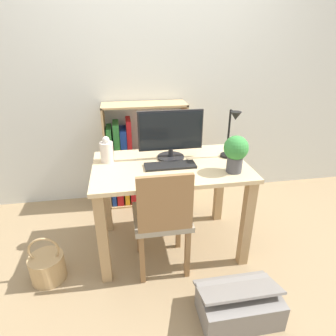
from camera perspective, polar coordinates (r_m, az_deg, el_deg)
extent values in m
plane|color=#997F5B|center=(2.49, 0.40, -15.14)|extent=(10.00, 10.00, 0.00)
cube|color=silver|center=(2.86, -3.01, 18.72)|extent=(8.00, 0.05, 2.60)
cube|color=#D8BC8C|center=(2.10, 0.46, 0.35)|extent=(1.15, 0.71, 0.03)
cube|color=tan|center=(2.02, -13.09, -13.98)|extent=(0.07, 0.07, 0.72)
cube|color=tan|center=(2.19, 15.65, -10.92)|extent=(0.07, 0.07, 0.72)
cube|color=tan|center=(2.52, -12.56, -5.42)|extent=(0.07, 0.07, 0.72)
cube|color=tan|center=(2.65, 10.37, -3.56)|extent=(0.07, 0.07, 0.72)
cylinder|color=#232326|center=(2.21, 0.55, 2.26)|extent=(0.21, 0.21, 0.02)
cylinder|color=#232326|center=(2.19, 0.56, 3.25)|extent=(0.04, 0.04, 0.07)
cube|color=#232326|center=(2.14, 0.55, 7.65)|extent=(0.50, 0.02, 0.31)
cube|color=black|center=(2.13, 0.58, 7.61)|extent=(0.47, 0.03, 0.28)
cube|color=black|center=(2.06, 0.43, 0.50)|extent=(0.38, 0.14, 0.02)
cylinder|color=silver|center=(2.17, -12.31, 3.20)|extent=(0.10, 0.10, 0.15)
sphere|color=silver|center=(2.14, -12.54, 5.59)|extent=(0.06, 0.06, 0.06)
cylinder|color=black|center=(2.28, 11.81, 2.54)|extent=(0.10, 0.10, 0.02)
cylinder|color=black|center=(2.22, 12.22, 7.01)|extent=(0.02, 0.02, 0.35)
cylinder|color=black|center=(2.13, 13.14, 11.12)|extent=(0.01, 0.10, 0.01)
cone|color=black|center=(2.09, 13.60, 10.25)|extent=(0.08, 0.08, 0.06)
cylinder|color=#4C4C51|center=(2.01, 13.32, 0.71)|extent=(0.11, 0.11, 0.11)
sphere|color=#388C3D|center=(1.97, 13.67, 3.98)|extent=(0.17, 0.17, 0.17)
cube|color=#9E937F|center=(2.06, -1.37, -9.80)|extent=(0.40, 0.40, 0.04)
cube|color=olive|center=(1.78, -0.56, -7.31)|extent=(0.36, 0.03, 0.40)
cube|color=olive|center=(2.06, -5.29, -17.92)|extent=(0.04, 0.04, 0.41)
cube|color=olive|center=(2.10, 3.96, -16.94)|extent=(0.04, 0.04, 0.41)
cube|color=olive|center=(2.31, -6.00, -12.51)|extent=(0.04, 0.04, 0.41)
cube|color=olive|center=(2.34, 2.09, -11.76)|extent=(0.04, 0.04, 0.41)
cube|color=tan|center=(2.86, -12.33, 2.09)|extent=(0.02, 0.28, 1.05)
cube|color=tan|center=(2.92, 3.16, 3.13)|extent=(0.02, 0.28, 1.05)
cube|color=tan|center=(3.10, -4.19, -6.21)|extent=(0.80, 0.28, 0.02)
cube|color=tan|center=(2.72, -4.87, 12.74)|extent=(0.80, 0.28, 0.02)
cube|color=tan|center=(2.87, -4.50, 2.64)|extent=(0.77, 0.28, 0.02)
cube|color=navy|center=(3.00, -10.97, -3.79)|extent=(0.04, 0.24, 0.34)
cube|color=red|center=(2.98, -9.84, -2.86)|extent=(0.06, 0.24, 0.44)
cube|color=orange|center=(2.98, -8.46, -2.92)|extent=(0.05, 0.24, 0.42)
cube|color=red|center=(2.98, -7.19, -2.73)|extent=(0.06, 0.24, 0.43)
cube|color=orange|center=(2.98, -6.12, -2.54)|extent=(0.04, 0.24, 0.44)
cube|color=navy|center=(3.01, -5.17, -3.50)|extent=(0.04, 0.24, 0.32)
cube|color=#2D7F38|center=(2.80, -11.75, 5.20)|extent=(0.05, 0.24, 0.31)
cube|color=#2D7F38|center=(2.80, -10.38, 5.68)|extent=(0.06, 0.24, 0.34)
cube|color=navy|center=(2.81, -9.02, 5.16)|extent=(0.06, 0.24, 0.28)
cube|color=red|center=(2.79, -7.92, 6.13)|extent=(0.04, 0.24, 0.37)
cylinder|color=tan|center=(2.32, -23.25, -18.07)|extent=(0.24, 0.24, 0.20)
torus|color=tan|center=(2.22, -23.96, -15.02)|extent=(0.21, 0.02, 0.21)
cube|color=gray|center=(1.99, 14.22, -25.55)|extent=(0.49, 0.28, 0.19)
cube|color=gray|center=(1.95, 13.86, -22.40)|extent=(0.50, 0.28, 0.11)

